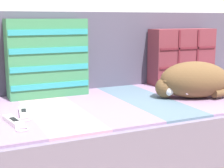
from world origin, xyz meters
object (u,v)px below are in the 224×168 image
(couch, at_px, (140,135))
(game_remote_near, at_px, (14,122))
(game_remote_far, at_px, (24,113))
(throw_pillow_quilted, at_px, (182,56))
(sleeping_cat, at_px, (192,81))
(throw_pillow_striped, at_px, (47,58))

(couch, xyz_separation_m, game_remote_near, (-0.68, -0.19, 0.21))
(game_remote_far, bearing_deg, throw_pillow_quilted, 16.95)
(couch, xyz_separation_m, sleeping_cat, (0.23, -0.12, 0.30))
(throw_pillow_quilted, xyz_separation_m, sleeping_cat, (-0.20, -0.36, -0.08))
(couch, height_order, sleeping_cat, sleeping_cat)
(throw_pillow_quilted, relative_size, game_remote_near, 2.04)
(couch, xyz_separation_m, throw_pillow_quilted, (0.43, 0.24, 0.38))
(couch, distance_m, sleeping_cat, 0.40)
(throw_pillow_striped, xyz_separation_m, game_remote_far, (-0.19, -0.32, -0.19))
(couch, height_order, throw_pillow_striped, throw_pillow_striped)
(throw_pillow_quilted, height_order, game_remote_near, throw_pillow_quilted)
(throw_pillow_quilted, relative_size, game_remote_far, 2.17)
(throw_pillow_quilted, bearing_deg, sleeping_cat, -118.44)
(game_remote_near, relative_size, game_remote_far, 1.07)
(game_remote_near, distance_m, game_remote_far, 0.13)
(throw_pillow_striped, height_order, sleeping_cat, throw_pillow_striped)
(throw_pillow_striped, xyz_separation_m, game_remote_near, (-0.25, -0.44, -0.19))
(couch, distance_m, throw_pillow_striped, 0.64)
(sleeping_cat, height_order, game_remote_far, sleeping_cat)
(couch, distance_m, game_remote_far, 0.66)
(game_remote_far, bearing_deg, throw_pillow_striped, 59.31)
(couch, distance_m, game_remote_near, 0.74)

